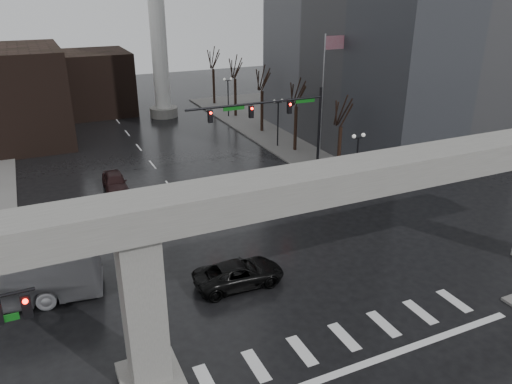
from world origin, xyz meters
The scene contains 18 objects.
ground centered at (0.00, 0.00, 0.00)m, with size 160.00×160.00×0.00m, color black.
sidewalk_ne centered at (26.00, 36.00, 0.07)m, with size 28.00×36.00×0.15m, color slate.
elevated_guideway centered at (1.26, 0.00, 6.88)m, with size 48.00×2.60×8.70m.
building_far_mid centered at (-2.00, 52.00, 4.00)m, with size 10.00×10.00×8.00m, color black.
smokestack centered at (6.00, 46.00, 13.35)m, with size 3.60×3.60×30.00m.
signal_mast_arm centered at (8.99, 18.80, 5.83)m, with size 12.12×0.43×8.00m.
signal_left_pole centered at (-12.25, 0.50, 4.07)m, with size 2.30×0.30×6.00m.
flagpole_assembly centered at (15.29, 22.00, 7.53)m, with size 2.06×0.12×12.00m.
lamp_right_0 centered at (13.50, 14.00, 3.47)m, with size 1.22×0.32×5.11m.
lamp_right_1 centered at (13.50, 28.00, 3.47)m, with size 1.22×0.32×5.11m.
lamp_right_2 centered at (13.50, 42.00, 3.47)m, with size 1.22×0.32×5.11m.
tree_right_0 centered at (14.53, 18.02, 2.79)m, with size 1.09×1.58×7.50m.
tree_right_1 centered at (14.53, 26.02, 2.85)m, with size 1.09×1.61×7.67m.
tree_right_2 centered at (14.53, 34.02, 2.91)m, with size 1.10×1.63×7.85m.
tree_right_3 centered at (14.53, 42.02, 2.98)m, with size 1.11×1.66×8.02m.
tree_right_4 centered at (14.53, 50.02, 3.04)m, with size 1.12×1.69×8.19m.
pickup_truck centered at (-0.50, 5.44, 0.73)m, with size 2.41×5.23×1.45m, color black.
far_car centered at (-4.41, 22.88, 0.77)m, with size 1.82×4.51×1.54m, color black.
Camera 1 is at (-9.90, -17.27, 16.11)m, focal length 35.00 mm.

